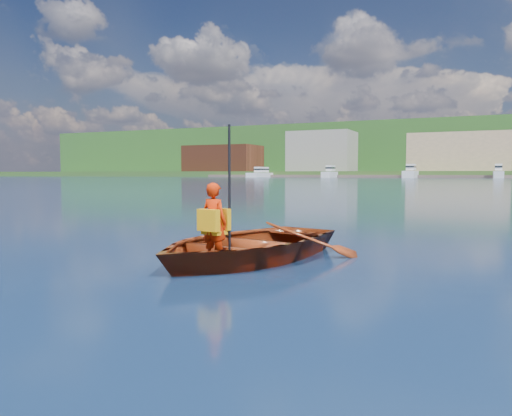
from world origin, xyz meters
name	(u,v)px	position (x,y,z in m)	size (l,w,h in m)	color
ground	(334,264)	(0.00, 0.00, 0.00)	(600.00, 600.00, 0.00)	#182749
rowboat	(246,244)	(-1.35, -0.21, 0.24)	(3.42, 4.23, 0.78)	brown
child_paddler	(214,222)	(-1.40, -1.13, 0.67)	(0.45, 0.40, 1.91)	red
shoreline	(477,153)	(0.00, 236.61, 10.32)	(400.00, 140.00, 22.00)	#395F29
dock	(448,176)	(-6.95, 148.00, 0.40)	(160.05, 8.21, 0.80)	brown
waterfront_buildings	(449,153)	(-7.74, 165.00, 7.74)	(202.00, 16.00, 14.00)	brown
marina_yachts	(495,173)	(5.34, 143.33, 1.33)	(143.33, 13.73, 4.25)	silver
hillside_trees	(454,139)	(-9.68, 230.40, 16.36)	(276.80, 75.44, 22.48)	#382314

